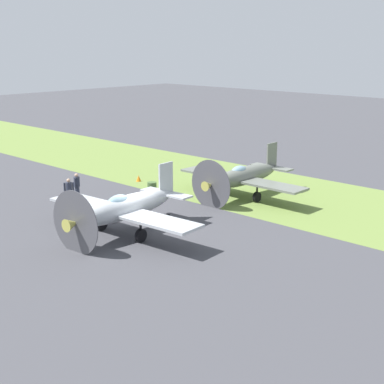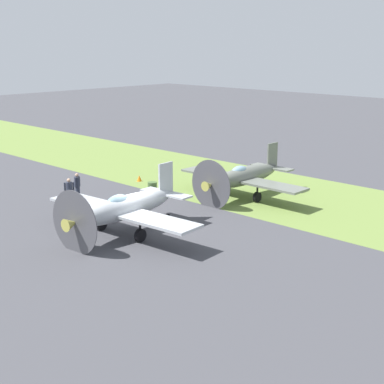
{
  "view_description": "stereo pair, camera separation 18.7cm",
  "coord_description": "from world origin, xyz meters",
  "px_view_note": "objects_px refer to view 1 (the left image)",
  "views": [
    {
      "loc": [
        -21.76,
        18.8,
        9.72
      ],
      "look_at": [
        0.05,
        -4.42,
        1.28
      ],
      "focal_mm": 52.81,
      "sensor_mm": 36.0,
      "label": 1
    },
    {
      "loc": [
        -21.9,
        18.67,
        9.72
      ],
      "look_at": [
        0.05,
        -4.42,
        1.28
      ],
      "focal_mm": 52.81,
      "sensor_mm": 36.0,
      "label": 2
    }
  ],
  "objects_px": {
    "fuel_drum": "(152,189)",
    "airplane_lead": "(125,208)",
    "ground_crew_mechanic": "(69,192)",
    "runway_marker_cone": "(139,178)",
    "ground_crew_chief": "(77,186)",
    "airplane_wingman": "(243,176)"
  },
  "relations": [
    {
      "from": "runway_marker_cone",
      "to": "ground_crew_chief",
      "type": "bearing_deg",
      "value": 98.39
    },
    {
      "from": "airplane_wingman",
      "to": "ground_crew_mechanic",
      "type": "bearing_deg",
      "value": 53.96
    },
    {
      "from": "airplane_wingman",
      "to": "ground_crew_mechanic",
      "type": "distance_m",
      "value": 11.03
    },
    {
      "from": "airplane_wingman",
      "to": "runway_marker_cone",
      "type": "bearing_deg",
      "value": 12.01
    },
    {
      "from": "airplane_lead",
      "to": "ground_crew_mechanic",
      "type": "bearing_deg",
      "value": -14.02
    },
    {
      "from": "fuel_drum",
      "to": "runway_marker_cone",
      "type": "bearing_deg",
      "value": -29.25
    },
    {
      "from": "airplane_lead",
      "to": "fuel_drum",
      "type": "bearing_deg",
      "value": -57.67
    },
    {
      "from": "fuel_drum",
      "to": "ground_crew_chief",
      "type": "bearing_deg",
      "value": 55.44
    },
    {
      "from": "airplane_lead",
      "to": "fuel_drum",
      "type": "xyz_separation_m",
      "value": [
        4.68,
        -6.24,
        -0.99
      ]
    },
    {
      "from": "ground_crew_chief",
      "to": "ground_crew_mechanic",
      "type": "height_order",
      "value": "same"
    },
    {
      "from": "airplane_lead",
      "to": "ground_crew_mechanic",
      "type": "relative_size",
      "value": 5.6
    },
    {
      "from": "airplane_lead",
      "to": "fuel_drum",
      "type": "relative_size",
      "value": 10.77
    },
    {
      "from": "ground_crew_mechanic",
      "to": "airplane_lead",
      "type": "bearing_deg",
      "value": 112.12
    },
    {
      "from": "airplane_lead",
      "to": "runway_marker_cone",
      "type": "relative_size",
      "value": 22.03
    },
    {
      "from": "fuel_drum",
      "to": "airplane_wingman",
      "type": "bearing_deg",
      "value": -140.32
    },
    {
      "from": "fuel_drum",
      "to": "airplane_lead",
      "type": "bearing_deg",
      "value": 126.84
    },
    {
      "from": "airplane_wingman",
      "to": "ground_crew_chief",
      "type": "bearing_deg",
      "value": 46.57
    },
    {
      "from": "airplane_wingman",
      "to": "runway_marker_cone",
      "type": "relative_size",
      "value": 21.01
    },
    {
      "from": "fuel_drum",
      "to": "runway_marker_cone",
      "type": "distance_m",
      "value": 4.15
    },
    {
      "from": "airplane_lead",
      "to": "ground_crew_chief",
      "type": "bearing_deg",
      "value": -21.63
    },
    {
      "from": "ground_crew_chief",
      "to": "airplane_lead",
      "type": "bearing_deg",
      "value": -139.41
    },
    {
      "from": "airplane_lead",
      "to": "ground_crew_mechanic",
      "type": "distance_m",
      "value": 6.68
    }
  ]
}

